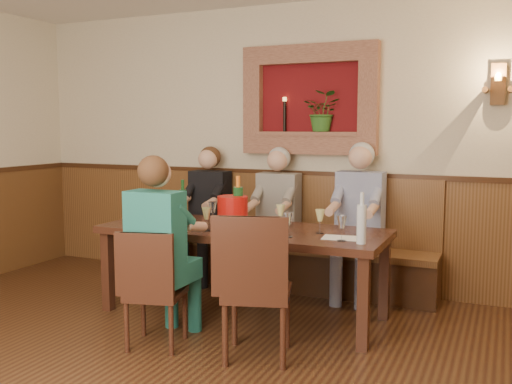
# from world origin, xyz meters

# --- Properties ---
(room_shell) EXTENTS (6.04, 6.04, 2.82)m
(room_shell) POSITION_xyz_m (0.00, 0.00, 1.89)
(room_shell) COLOR beige
(room_shell) RESTS_ON ground
(wainscoting) EXTENTS (6.02, 6.02, 1.15)m
(wainscoting) POSITION_xyz_m (0.00, -0.00, 0.59)
(wainscoting) COLOR #543318
(wainscoting) RESTS_ON ground
(wall_niche) EXTENTS (1.36, 0.30, 1.06)m
(wall_niche) POSITION_xyz_m (0.24, 2.94, 1.81)
(wall_niche) COLOR #5E0D10
(wall_niche) RESTS_ON ground
(wall_sconce) EXTENTS (0.25, 0.20, 0.35)m
(wall_sconce) POSITION_xyz_m (1.90, 2.93, 1.94)
(wall_sconce) COLOR #543318
(wall_sconce) RESTS_ON ground
(dining_table) EXTENTS (2.40, 0.90, 0.75)m
(dining_table) POSITION_xyz_m (0.00, 1.85, 0.68)
(dining_table) COLOR black
(dining_table) RESTS_ON ground
(bench) EXTENTS (3.00, 0.45, 1.11)m
(bench) POSITION_xyz_m (0.00, 2.79, 0.33)
(bench) COLOR #381E0F
(bench) RESTS_ON ground
(chair_near_left) EXTENTS (0.47, 0.47, 0.87)m
(chair_near_left) POSITION_xyz_m (-0.28, 0.96, 0.25)
(chair_near_left) COLOR black
(chair_near_left) RESTS_ON ground
(chair_near_right) EXTENTS (0.56, 0.56, 1.02)m
(chair_near_right) POSITION_xyz_m (0.48, 1.06, 0.30)
(chair_near_right) COLOR black
(chair_near_right) RESTS_ON ground
(person_bench_left) EXTENTS (0.40, 0.49, 1.39)m
(person_bench_left) POSITION_xyz_m (-0.81, 2.69, 0.57)
(person_bench_left) COLOR black
(person_bench_left) RESTS_ON ground
(person_bench_mid) EXTENTS (0.41, 0.50, 1.39)m
(person_bench_mid) POSITION_xyz_m (-0.05, 2.69, 0.57)
(person_bench_mid) COLOR #5D5755
(person_bench_mid) RESTS_ON ground
(person_bench_right) EXTENTS (0.43, 0.53, 1.45)m
(person_bench_right) POSITION_xyz_m (0.77, 2.69, 0.60)
(person_bench_right) COLOR navy
(person_bench_right) RESTS_ON ground
(person_chair_front) EXTENTS (0.41, 0.50, 1.39)m
(person_chair_front) POSITION_xyz_m (-0.28, 1.07, 0.57)
(person_chair_front) COLOR #1C6362
(person_chair_front) RESTS_ON ground
(spittoon_bucket) EXTENTS (0.32, 0.32, 0.28)m
(spittoon_bucket) POSITION_xyz_m (-0.02, 1.71, 0.89)
(spittoon_bucket) COLOR #B3100B
(spittoon_bucket) RESTS_ON dining_table
(wine_bottle_green_a) EXTENTS (0.10, 0.10, 0.44)m
(wine_bottle_green_a) POSITION_xyz_m (0.01, 1.75, 0.94)
(wine_bottle_green_a) COLOR #19471E
(wine_bottle_green_a) RESTS_ON dining_table
(wine_bottle_green_b) EXTENTS (0.07, 0.07, 0.37)m
(wine_bottle_green_b) POSITION_xyz_m (-0.64, 1.96, 0.90)
(wine_bottle_green_b) COLOR #19471E
(wine_bottle_green_b) RESTS_ON dining_table
(water_bottle) EXTENTS (0.09, 0.09, 0.37)m
(water_bottle) POSITION_xyz_m (1.06, 1.61, 0.90)
(water_bottle) COLOR silver
(water_bottle) RESTS_ON dining_table
(tasting_sheet_a) EXTENTS (0.29, 0.25, 0.00)m
(tasting_sheet_a) POSITION_xyz_m (-0.79, 1.67, 0.75)
(tasting_sheet_a) COLOR white
(tasting_sheet_a) RESTS_ON dining_table
(tasting_sheet_b) EXTENTS (0.35, 0.30, 0.00)m
(tasting_sheet_b) POSITION_xyz_m (-0.02, 1.67, 0.75)
(tasting_sheet_b) COLOR white
(tasting_sheet_b) RESTS_ON dining_table
(tasting_sheet_c) EXTENTS (0.31, 0.24, 0.00)m
(tasting_sheet_c) POSITION_xyz_m (0.88, 1.75, 0.75)
(tasting_sheet_c) COLOR white
(tasting_sheet_c) RESTS_ON dining_table
(tasting_sheet_d) EXTENTS (0.32, 0.24, 0.00)m
(tasting_sheet_d) POSITION_xyz_m (-0.48, 1.57, 0.75)
(tasting_sheet_d) COLOR white
(tasting_sheet_d) RESTS_ON dining_table
(wine_glass_0) EXTENTS (0.08, 0.08, 0.19)m
(wine_glass_0) POSITION_xyz_m (0.67, 1.87, 0.85)
(wine_glass_0) COLOR #DCDB83
(wine_glass_0) RESTS_ON dining_table
(wine_glass_1) EXTENTS (0.08, 0.08, 0.19)m
(wine_glass_1) POSITION_xyz_m (-0.90, 1.75, 0.85)
(wine_glass_1) COLOR #DCDB83
(wine_glass_1) RESTS_ON dining_table
(wine_glass_2) EXTENTS (0.08, 0.08, 0.19)m
(wine_glass_2) POSITION_xyz_m (0.28, 2.01, 0.85)
(wine_glass_2) COLOR #DCDB83
(wine_glass_2) RESTS_ON dining_table
(wine_glass_3) EXTENTS (0.08, 0.08, 0.19)m
(wine_glass_3) POSITION_xyz_m (-0.20, 1.60, 0.85)
(wine_glass_3) COLOR #DCDB83
(wine_glass_3) RESTS_ON dining_table
(wine_glass_4) EXTENTS (0.08, 0.08, 0.19)m
(wine_glass_4) POSITION_xyz_m (-0.56, 1.68, 0.85)
(wine_glass_4) COLOR #DCDB83
(wine_glass_4) RESTS_ON dining_table
(wine_glass_5) EXTENTS (0.08, 0.08, 0.19)m
(wine_glass_5) POSITION_xyz_m (0.91, 1.64, 0.85)
(wine_glass_5) COLOR white
(wine_glass_5) RESTS_ON dining_table
(wine_glass_6) EXTENTS (0.08, 0.08, 0.19)m
(wine_glass_6) POSITION_xyz_m (-0.32, 1.92, 0.85)
(wine_glass_6) COLOR white
(wine_glass_6) RESTS_ON dining_table
(wine_glass_7) EXTENTS (0.08, 0.08, 0.19)m
(wine_glass_7) POSITION_xyz_m (0.50, 1.62, 0.85)
(wine_glass_7) COLOR white
(wine_glass_7) RESTS_ON dining_table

